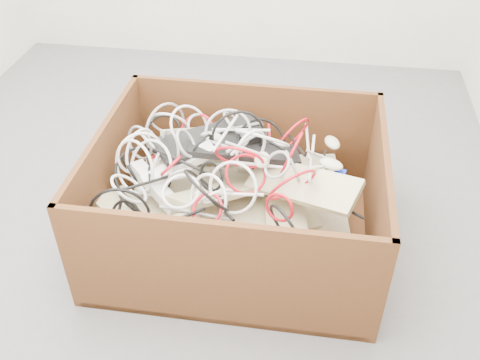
# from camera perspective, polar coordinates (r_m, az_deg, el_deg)

# --- Properties ---
(ground) EXTENTS (3.00, 3.00, 0.00)m
(ground) POSITION_cam_1_polar(r_m,az_deg,el_deg) (2.66, -5.07, -1.02)
(ground) COLOR #58585A
(ground) RESTS_ON ground
(cardboard_box) EXTENTS (1.13, 0.94, 0.51)m
(cardboard_box) POSITION_cam_1_polar(r_m,az_deg,el_deg) (2.32, -0.46, -3.51)
(cardboard_box) COLOR #39210E
(cardboard_box) RESTS_ON ground
(keyboard_pile) EXTENTS (1.08, 0.82, 0.31)m
(keyboard_pile) POSITION_cam_1_polar(r_m,az_deg,el_deg) (2.24, -0.58, -0.49)
(keyboard_pile) COLOR #C8BE8D
(keyboard_pile) RESTS_ON cardboard_box
(mice_scatter) EXTENTS (0.81, 0.70, 0.18)m
(mice_scatter) POSITION_cam_1_polar(r_m,az_deg,el_deg) (2.15, 1.58, 0.60)
(mice_scatter) COLOR beige
(mice_scatter) RESTS_ON keyboard_pile
(power_strip_left) EXTENTS (0.29, 0.23, 0.13)m
(power_strip_left) POSITION_cam_1_polar(r_m,az_deg,el_deg) (2.19, -6.38, 1.53)
(power_strip_left) COLOR silver
(power_strip_left) RESTS_ON keyboard_pile
(power_strip_right) EXTENTS (0.26, 0.24, 0.10)m
(power_strip_right) POSITION_cam_1_polar(r_m,az_deg,el_deg) (2.18, -8.82, -0.70)
(power_strip_right) COLOR silver
(power_strip_right) RESTS_ON keyboard_pile
(vga_plug) EXTENTS (0.05, 0.05, 0.03)m
(vga_plug) POSITION_cam_1_polar(r_m,az_deg,el_deg) (2.19, 10.36, 0.73)
(vga_plug) COLOR #0D2CCF
(vga_plug) RESTS_ON keyboard_pile
(cable_tangle) EXTENTS (1.06, 0.85, 0.42)m
(cable_tangle) POSITION_cam_1_polar(r_m,az_deg,el_deg) (2.19, -3.95, 2.09)
(cable_tangle) COLOR #939398
(cable_tangle) RESTS_ON keyboard_pile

